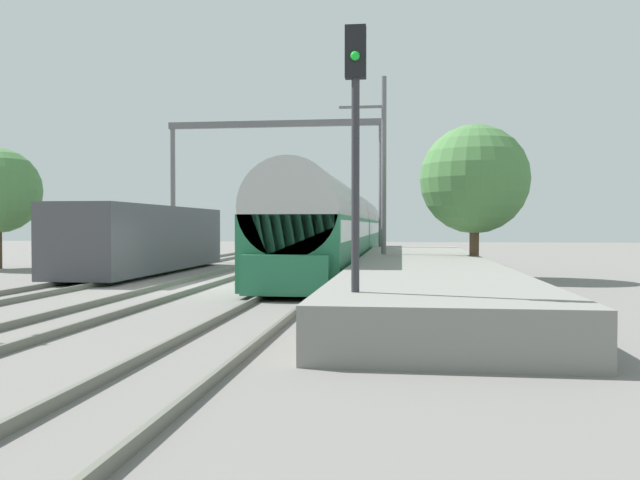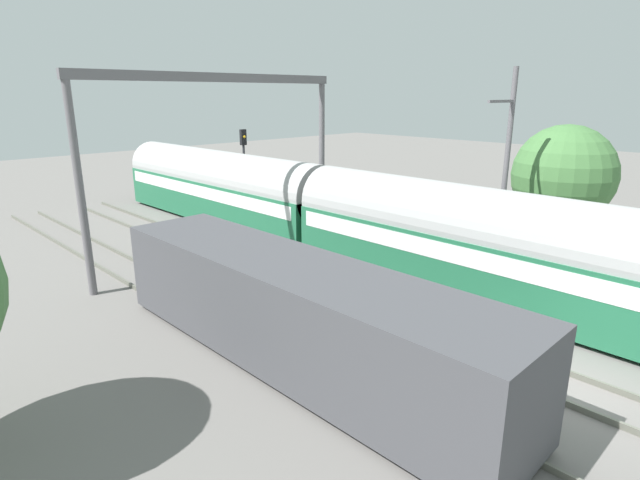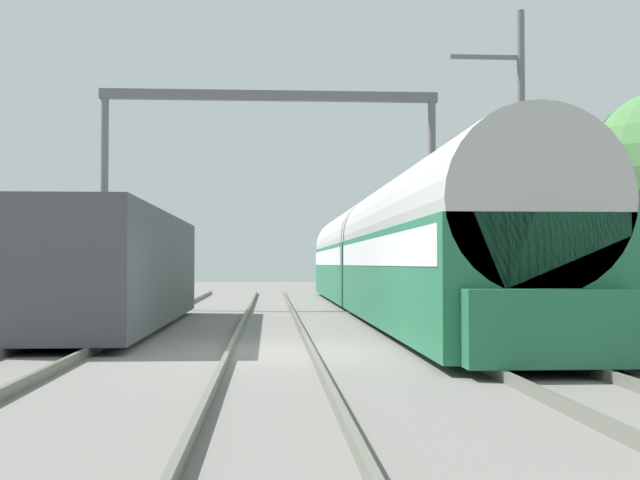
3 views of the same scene
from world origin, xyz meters
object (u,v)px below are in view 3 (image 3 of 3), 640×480
Objects in this scene: railway_signal_far at (402,227)px; catenary_gantry at (270,153)px; passenger_train at (386,253)px; person_crossing at (433,282)px; freight_car at (115,270)px.

catenary_gantry is at bearing -132.06° from railway_signal_far.
passenger_train is 5.71m from catenary_gantry.
person_crossing is at bearing -37.11° from catenary_gantry.
catenary_gantry reaches higher than person_crossing.
railway_signal_far reaches higher than freight_car.
passenger_train is at bearing -28.17° from catenary_gantry.
catenary_gantry is (-5.13, 3.88, 4.58)m from person_crossing.
catenary_gantry is at bearing 151.83° from passenger_train.
freight_car is 10.29m from person_crossing.
freight_car reaches higher than person_crossing.
railway_signal_far is at bearing -99.20° from person_crossing.
freight_car is at bearing -139.04° from passenger_train.
freight_car is at bearing -122.42° from railway_signal_far.
catenary_gantry is (-3.88, 2.08, 3.63)m from passenger_train.
railway_signal_far is (0.67, 10.31, 2.20)m from person_crossing.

